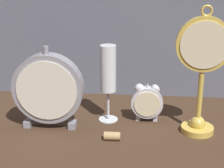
# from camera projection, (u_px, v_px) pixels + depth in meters

# --- Properties ---
(ground_plane) EXTENTS (4.00, 4.00, 0.00)m
(ground_plane) POSITION_uv_depth(u_px,v_px,m) (109.00, 137.00, 0.99)
(ground_plane) COLOR #422D1E
(fabric_backdrop_drape) EXTENTS (1.39, 0.01, 0.57)m
(fabric_backdrop_drape) POSITION_uv_depth(u_px,v_px,m) (118.00, 11.00, 1.20)
(fabric_backdrop_drape) COLOR slate
(fabric_backdrop_drape) RESTS_ON ground_plane
(pocket_watch_on_stand) EXTENTS (0.14, 0.09, 0.34)m
(pocket_watch_on_stand) POSITION_uv_depth(u_px,v_px,m) (202.00, 72.00, 0.96)
(pocket_watch_on_stand) COLOR gold
(pocket_watch_on_stand) RESTS_ON ground_plane
(alarm_clock_twin_bell) EXTENTS (0.09, 0.03, 0.11)m
(alarm_clock_twin_bell) POSITION_uv_depth(u_px,v_px,m) (147.00, 101.00, 1.06)
(alarm_clock_twin_bell) COLOR silver
(alarm_clock_twin_bell) RESTS_ON ground_plane
(mantel_clock_silver) EXTENTS (0.19, 0.04, 0.23)m
(mantel_clock_silver) POSITION_uv_depth(u_px,v_px,m) (48.00, 89.00, 1.01)
(mantel_clock_silver) COLOR gray
(mantel_clock_silver) RESTS_ON ground_plane
(champagne_flute) EXTENTS (0.06, 0.06, 0.22)m
(champagne_flute) POSITION_uv_depth(u_px,v_px,m) (108.00, 74.00, 1.04)
(champagne_flute) COLOR silver
(champagne_flute) RESTS_ON ground_plane
(wine_cork) EXTENTS (0.04, 0.02, 0.02)m
(wine_cork) POSITION_uv_depth(u_px,v_px,m) (112.00, 136.00, 0.97)
(wine_cork) COLOR tan
(wine_cork) RESTS_ON ground_plane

